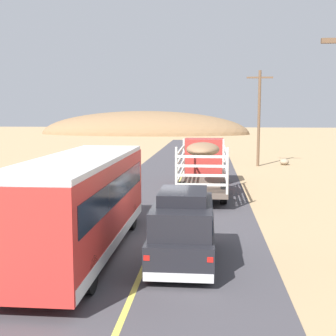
% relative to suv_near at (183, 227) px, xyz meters
% --- Properties ---
extents(ground_plane, '(240.00, 240.00, 0.00)m').
position_rel_suv_near_xyz_m(ground_plane, '(-1.15, 1.37, -1.15)').
color(ground_plane, tan).
extents(road_surface, '(8.00, 120.00, 0.02)m').
position_rel_suv_near_xyz_m(road_surface, '(-1.15, 1.37, -1.14)').
color(road_surface, '#423F44').
rests_on(road_surface, ground).
extents(road_centre_line, '(0.16, 117.60, 0.00)m').
position_rel_suv_near_xyz_m(road_centre_line, '(-1.15, 1.37, -1.13)').
color(road_centre_line, '#D8CC4C').
rests_on(road_centre_line, road_surface).
extents(suv_near, '(1.90, 4.62, 2.29)m').
position_rel_suv_near_xyz_m(suv_near, '(0.00, 0.00, 0.00)').
color(suv_near, black).
rests_on(suv_near, road_surface).
extents(livestock_truck, '(2.53, 9.70, 3.02)m').
position_rel_suv_near_xyz_m(livestock_truck, '(0.44, 13.85, 0.64)').
color(livestock_truck, '#B2332D').
rests_on(livestock_truck, road_surface).
extents(bus, '(2.54, 10.00, 3.21)m').
position_rel_suv_near_xyz_m(bus, '(-3.39, 0.65, 0.60)').
color(bus, red).
rests_on(bus, road_surface).
extents(car_far, '(1.90, 4.62, 1.93)m').
position_rel_suv_near_xyz_m(car_far, '(0.23, 29.92, -0.06)').
color(car_far, silver).
rests_on(car_far, road_surface).
extents(power_pole_mid, '(2.20, 0.24, 8.11)m').
position_rel_suv_near_xyz_m(power_pole_mid, '(4.96, 25.95, 3.20)').
color(power_pole_mid, brown).
rests_on(power_pole_mid, ground).
extents(boulder_near_shoulder, '(0.80, 0.87, 0.54)m').
position_rel_suv_near_xyz_m(boulder_near_shoulder, '(7.38, 27.00, -0.88)').
color(boulder_near_shoulder, gray).
rests_on(boulder_near_shoulder, ground).
extents(distant_hill, '(43.36, 20.18, 9.49)m').
position_rel_suv_near_xyz_m(distant_hill, '(-12.68, 80.85, -1.15)').
color(distant_hill, olive).
rests_on(distant_hill, ground).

